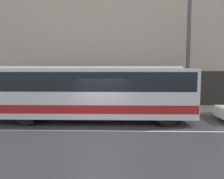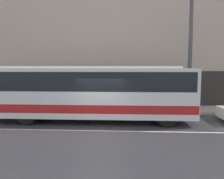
{
  "view_description": "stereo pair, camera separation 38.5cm",
  "coord_description": "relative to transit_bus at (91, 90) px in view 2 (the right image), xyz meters",
  "views": [
    {
      "loc": [
        0.79,
        -10.29,
        3.05
      ],
      "look_at": [
        0.49,
        2.05,
        1.82
      ],
      "focal_mm": 35.0,
      "sensor_mm": 36.0,
      "label": 1
    },
    {
      "loc": [
        1.18,
        -10.27,
        3.05
      ],
      "look_at": [
        0.49,
        2.05,
        1.82
      ],
      "focal_mm": 35.0,
      "sensor_mm": 36.0,
      "label": 2
    }
  ],
  "objects": [
    {
      "name": "ground_plane",
      "position": [
        0.72,
        -2.05,
        -1.77
      ],
      "size": [
        60.0,
        60.0,
        0.0
      ],
      "primitive_type": "plane",
      "color": "#333338"
    },
    {
      "name": "sidewalk",
      "position": [
        0.72,
        3.3,
        -1.69
      ],
      "size": [
        60.0,
        2.7,
        0.16
      ],
      "color": "#A09E99",
      "rests_on": "ground_plane"
    },
    {
      "name": "building_facade",
      "position": [
        0.72,
        4.79,
        4.6
      ],
      "size": [
        60.0,
        0.35,
        13.16
      ],
      "color": "#B7A899",
      "rests_on": "ground_plane"
    },
    {
      "name": "lane_stripe",
      "position": [
        0.72,
        -2.05,
        -1.76
      ],
      "size": [
        54.0,
        0.14,
        0.01
      ],
      "color": "beige",
      "rests_on": "ground_plane"
    },
    {
      "name": "transit_bus",
      "position": [
        0.0,
        0.0,
        0.0
      ],
      "size": [
        11.45,
        2.6,
        3.14
      ],
      "color": "white",
      "rests_on": "ground_plane"
    },
    {
      "name": "utility_pole_near",
      "position": [
        6.27,
        2.62,
        2.05
      ],
      "size": [
        0.26,
        0.26,
        7.32
      ],
      "color": "#4C4C4F",
      "rests_on": "sidewalk"
    },
    {
      "name": "pedestrian_waiting",
      "position": [
        -0.92,
        3.59,
        -0.79
      ],
      "size": [
        0.36,
        0.36,
        1.75
      ],
      "color": "navy",
      "rests_on": "sidewalk"
    }
  ]
}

